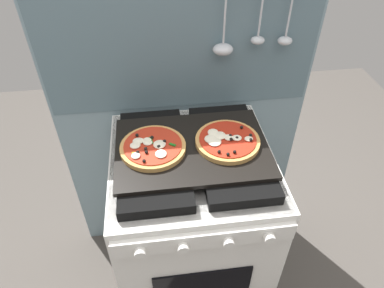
% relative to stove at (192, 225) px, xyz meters
% --- Properties ---
extents(ground_plane, '(4.00, 4.00, 0.00)m').
position_rel_stove_xyz_m(ground_plane, '(0.00, 0.00, -0.45)').
color(ground_plane, '#4C4742').
extents(kitchen_backsplash, '(1.10, 0.09, 1.55)m').
position_rel_stove_xyz_m(kitchen_backsplash, '(0.00, 0.34, 0.34)').
color(kitchen_backsplash, '#7A939E').
rests_on(kitchen_backsplash, ground_plane).
extents(stove, '(0.60, 0.64, 0.90)m').
position_rel_stove_xyz_m(stove, '(0.00, 0.00, 0.00)').
color(stove, white).
rests_on(stove, ground_plane).
extents(baking_tray, '(0.54, 0.38, 0.02)m').
position_rel_stove_xyz_m(baking_tray, '(0.00, 0.00, 0.46)').
color(baking_tray, black).
rests_on(baking_tray, stove).
extents(pizza_left, '(0.23, 0.23, 0.03)m').
position_rel_stove_xyz_m(pizza_left, '(-0.14, 0.00, 0.48)').
color(pizza_left, tan).
rests_on(pizza_left, baking_tray).
extents(pizza_right, '(0.23, 0.23, 0.03)m').
position_rel_stove_xyz_m(pizza_right, '(0.13, -0.00, 0.48)').
color(pizza_right, tan).
rests_on(pizza_right, baking_tray).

